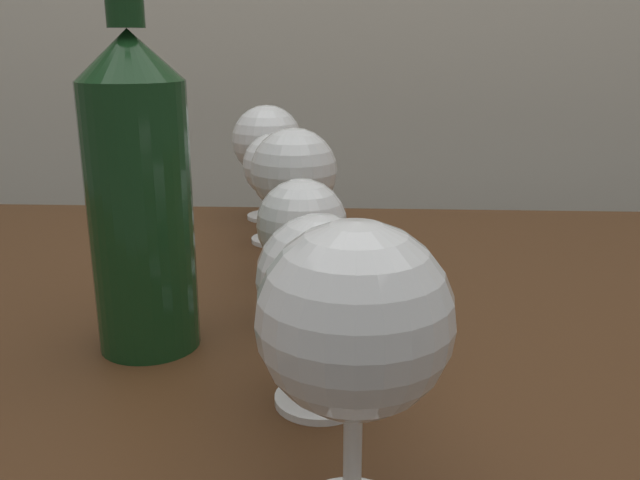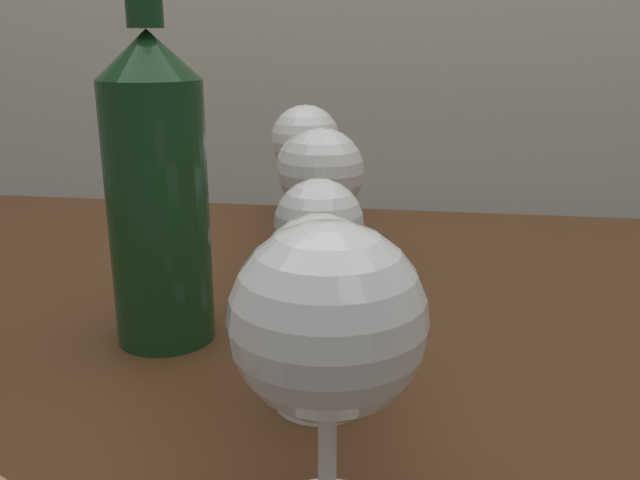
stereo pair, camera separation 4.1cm
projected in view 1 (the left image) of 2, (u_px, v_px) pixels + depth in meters
dining_table at (404, 412)px, 0.60m from camera, size 1.57×0.77×0.77m
wine_glass_white at (355, 322)px, 0.30m from camera, size 0.09×0.09×0.15m
wine_glass_empty at (320, 283)px, 0.42m from camera, size 0.08×0.08×0.13m
wine_glass_merlot at (302, 229)px, 0.54m from camera, size 0.07×0.07×0.12m
wine_glass_port at (294, 175)px, 0.65m from camera, size 0.08×0.08×0.15m
wine_glass_chardonnay at (275, 169)px, 0.76m from camera, size 0.07×0.07×0.13m
wine_glass_amber at (267, 142)px, 0.86m from camera, size 0.09×0.09×0.15m
wine_bottle at (139, 186)px, 0.49m from camera, size 0.08×0.08×0.33m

